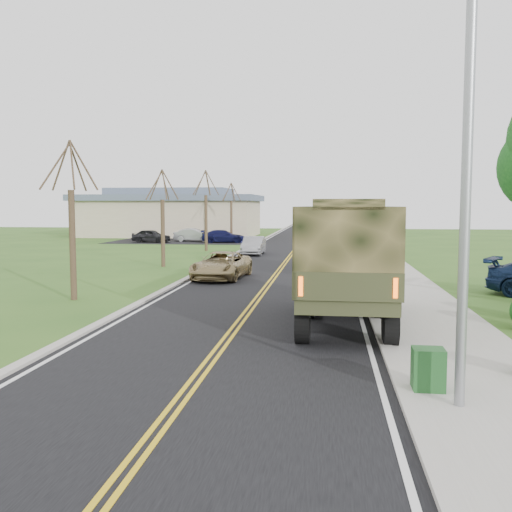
% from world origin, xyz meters
% --- Properties ---
extents(ground, '(160.00, 160.00, 0.00)m').
position_xyz_m(ground, '(0.00, 0.00, 0.00)').
color(ground, '#2E541C').
rests_on(ground, ground).
extents(road, '(8.00, 120.00, 0.01)m').
position_xyz_m(road, '(0.00, 40.00, 0.01)').
color(road, black).
rests_on(road, ground).
extents(curb_right, '(0.30, 120.00, 0.12)m').
position_xyz_m(curb_right, '(4.15, 40.00, 0.06)').
color(curb_right, '#9E998E').
rests_on(curb_right, ground).
extents(sidewalk_right, '(3.20, 120.00, 0.10)m').
position_xyz_m(sidewalk_right, '(5.90, 40.00, 0.05)').
color(sidewalk_right, '#9E998E').
rests_on(sidewalk_right, ground).
extents(curb_left, '(0.30, 120.00, 0.10)m').
position_xyz_m(curb_left, '(-4.15, 40.00, 0.05)').
color(curb_left, '#9E998E').
rests_on(curb_left, ground).
extents(street_light, '(1.65, 0.22, 8.00)m').
position_xyz_m(street_light, '(4.90, -0.50, 4.43)').
color(street_light, gray).
rests_on(street_light, ground).
extents(bare_tree_a, '(1.93, 2.26, 6.08)m').
position_xyz_m(bare_tree_a, '(-7.00, 10.00, 2.63)').
color(bare_tree_a, '#38281C').
rests_on(bare_tree_a, ground).
extents(bare_tree_b, '(1.83, 2.14, 5.73)m').
position_xyz_m(bare_tree_b, '(-7.00, 22.00, 2.48)').
color(bare_tree_b, '#38281C').
rests_on(bare_tree_b, ground).
extents(bare_tree_c, '(2.04, 2.39, 6.42)m').
position_xyz_m(bare_tree_c, '(-7.00, 34.00, 2.78)').
color(bare_tree_c, '#38281C').
rests_on(bare_tree_c, ground).
extents(bare_tree_d, '(1.88, 2.20, 5.91)m').
position_xyz_m(bare_tree_d, '(-7.00, 46.00, 2.55)').
color(bare_tree_d, '#38281C').
rests_on(bare_tree_d, ground).
extents(commercial_building, '(25.50, 21.50, 5.65)m').
position_xyz_m(commercial_building, '(-15.98, 55.97, 2.69)').
color(commercial_building, tan).
rests_on(commercial_building, ground).
extents(military_truck, '(2.74, 7.60, 3.77)m').
position_xyz_m(military_truck, '(3.20, 6.64, 2.16)').
color(military_truck, black).
rests_on(military_truck, ground).
extents(suv_champagne, '(2.63, 4.97, 1.33)m').
position_xyz_m(suv_champagne, '(-2.53, 16.89, 0.67)').
color(suv_champagne, '#978355').
rests_on(suv_champagne, ground).
extents(sedan_silver, '(1.45, 4.10, 1.35)m').
position_xyz_m(sedan_silver, '(-2.75, 30.80, 0.67)').
color(sedan_silver, '#9E9FA3').
rests_on(sedan_silver, ground).
extents(utility_box_near, '(0.61, 0.51, 0.80)m').
position_xyz_m(utility_box_near, '(4.60, 0.32, 0.50)').
color(utility_box_near, '#1B4C1E').
rests_on(utility_box_near, sidewalk_right).
extents(lot_car_dark, '(4.00, 2.08, 1.30)m').
position_xyz_m(lot_car_dark, '(-14.50, 43.35, 0.65)').
color(lot_car_dark, black).
rests_on(lot_car_dark, ground).
extents(lot_car_silver, '(4.05, 1.45, 1.33)m').
position_xyz_m(lot_car_silver, '(-10.66, 45.28, 0.66)').
color(lot_car_silver, '#9E9EA3').
rests_on(lot_car_silver, ground).
extents(lot_car_navy, '(4.48, 2.22, 1.25)m').
position_xyz_m(lot_car_navy, '(-7.43, 44.01, 0.63)').
color(lot_car_navy, '#0F1037').
rests_on(lot_car_navy, ground).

